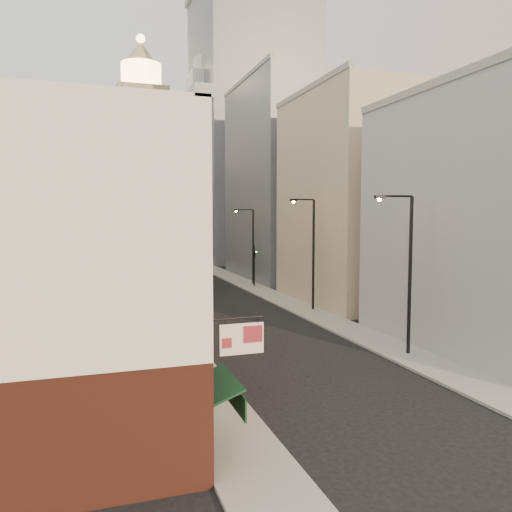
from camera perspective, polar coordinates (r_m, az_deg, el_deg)
The scene contains 19 objects.
ground at distance 19.59m, azimuth 21.25°, elevation -21.28°, with size 360.00×360.00×0.00m, color black.
sidewalk_left at distance 69.16m, azimuth -14.10°, elevation -2.48°, with size 3.00×140.00×0.15m, color gray.
sidewalk_right at distance 71.28m, azimuth -3.62°, elevation -2.14°, with size 3.00×140.00×0.15m, color gray.
near_building_left at distance 22.61m, azimuth -17.09°, elevation -1.78°, with size 8.30×23.04×12.30m.
left_bldg_beige at distance 39.48m, azimuth -19.18°, elevation 3.70°, with size 8.00×12.00×16.00m, color tan.
left_bldg_grey at distance 55.50m, azimuth -19.00°, elevation 5.97°, with size 8.00×16.00×20.00m, color #9E9FA4.
left_bldg_tan at distance 73.48m, azimuth -18.81°, elevation 4.41°, with size 8.00×18.00×17.00m, color tan.
left_bldg_wingrid at distance 93.54m, azimuth -18.77°, elevation 6.55°, with size 8.00×20.00×24.00m, color gray.
right_bldg_grey at distance 34.61m, azimuth 24.34°, elevation 3.46°, with size 8.00×16.00×16.00m, color #9E9FA4.
right_bldg_beige at distance 49.41m, azimuth 10.07°, elevation 6.34°, with size 8.00×16.00×20.00m, color tan.
right_bldg_wingrid at distance 67.81m, azimuth 1.96°, elevation 8.46°, with size 8.00×20.00×26.00m, color gray.
highrise at distance 97.62m, azimuth -0.49°, elevation 14.78°, with size 21.00×23.00×51.20m.
clock_tower at distance 106.39m, azimuth -12.79°, elevation 9.46°, with size 14.00×14.00×44.90m.
white_tower at distance 94.50m, azimuth -5.19°, elevation 10.77°, with size 8.00×8.00×41.50m.
streetlamp_near at distance 31.08m, azimuth 16.82°, elevation -0.99°, with size 2.54×0.35×9.67m.
streetlamp_mid at distance 44.15m, azimuth 6.32°, elevation 0.97°, with size 2.57×0.77×9.92m.
streetlamp_far at distance 60.69m, azimuth -0.57°, elevation 1.62°, with size 2.33×0.96×9.24m.
traffic_light_left at distance 53.00m, azimuth -13.18°, elevation -0.85°, with size 0.58×0.51×5.00m.
traffic_light_right at distance 58.76m, azimuth -0.21°, elevation 0.02°, with size 0.68×0.68×5.00m.
Camera 1 is at (-11.43, -13.48, 8.46)m, focal length 35.00 mm.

